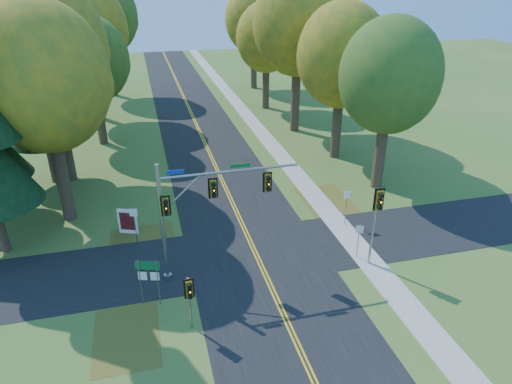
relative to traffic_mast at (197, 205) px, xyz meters
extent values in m
plane|color=#336022|center=(3.43, -0.70, -4.37)|extent=(160.00, 160.00, 0.00)
cube|color=black|center=(3.43, -0.70, -4.36)|extent=(8.00, 160.00, 0.02)
cube|color=black|center=(3.43, 1.30, -4.36)|extent=(60.00, 6.00, 0.02)
cube|color=gold|center=(3.33, -0.70, -4.34)|extent=(0.10, 160.00, 0.01)
cube|color=gold|center=(3.53, -0.70, -4.34)|extent=(0.10, 160.00, 0.01)
cube|color=#9E998E|center=(9.63, -0.70, -4.34)|extent=(1.60, 160.00, 0.06)
cube|color=brown|center=(-3.07, 3.30, -4.36)|extent=(4.00, 6.00, 0.00)
cube|color=brown|center=(10.23, 5.30, -4.36)|extent=(3.50, 8.00, 0.00)
cube|color=brown|center=(-4.07, -3.70, -4.36)|extent=(3.00, 5.00, 0.00)
cylinder|color=#38281C|center=(-7.77, 8.60, -0.99)|extent=(0.86, 0.86, 6.75)
ellipsoid|color=#B78418|center=(-7.77, 8.60, 5.18)|extent=(8.00, 8.00, 9.20)
sphere|color=#B78418|center=(-6.17, 9.80, 4.38)|extent=(4.80, 4.80, 4.80)
sphere|color=#B78418|center=(-9.17, 7.80, 5.98)|extent=(4.40, 4.40, 4.40)
cylinder|color=#38281C|center=(14.93, 8.00, -1.33)|extent=(0.83, 0.83, 6.08)
ellipsoid|color=#47651F|center=(14.93, 8.00, 4.23)|extent=(7.20, 7.20, 8.28)
sphere|color=#47651F|center=(16.37, 9.08, 3.51)|extent=(4.32, 4.32, 4.32)
sphere|color=#47651F|center=(13.67, 7.28, 4.95)|extent=(3.96, 3.96, 3.96)
cylinder|color=#38281C|center=(-8.37, 15.50, -0.65)|extent=(0.89, 0.89, 7.42)
ellipsoid|color=#B78418|center=(-8.37, 15.50, 6.07)|extent=(8.60, 8.60, 9.89)
sphere|color=#B78418|center=(-6.65, 16.79, 5.21)|extent=(5.16, 5.16, 5.16)
sphere|color=#B78418|center=(-9.88, 14.64, 6.93)|extent=(4.73, 4.73, 4.73)
cylinder|color=#38281C|center=(14.33, 14.80, -1.22)|extent=(0.84, 0.84, 6.30)
ellipsoid|color=#B78418|center=(14.33, 14.80, 4.59)|extent=(7.60, 7.60, 8.74)
sphere|color=#B78418|center=(15.85, 15.94, 3.83)|extent=(4.56, 4.56, 4.56)
sphere|color=#B78418|center=(13.00, 14.04, 5.35)|extent=(4.18, 4.18, 4.18)
cylinder|color=#38281C|center=(-6.17, 23.70, -1.55)|extent=(0.81, 0.81, 5.62)
ellipsoid|color=#47651F|center=(-6.17, 23.70, 3.64)|extent=(6.80, 6.80, 7.82)
sphere|color=#47651F|center=(-4.81, 24.72, 2.96)|extent=(4.08, 4.08, 4.08)
sphere|color=#47651F|center=(-7.36, 23.02, 4.32)|extent=(3.74, 3.74, 3.74)
cylinder|color=#38281C|center=(13.23, 22.90, -0.54)|extent=(0.90, 0.90, 7.65)
ellipsoid|color=#B78418|center=(13.23, 22.90, 6.36)|extent=(8.80, 8.80, 10.12)
sphere|color=#B78418|center=(14.99, 24.22, 5.48)|extent=(5.28, 5.28, 5.28)
sphere|color=#B78418|center=(11.69, 22.02, 7.24)|extent=(4.84, 4.84, 4.84)
cylinder|color=#38281C|center=(-6.77, 32.40, -0.88)|extent=(0.87, 0.87, 6.98)
ellipsoid|color=#B78418|center=(-6.77, 32.40, 5.48)|extent=(8.20, 8.20, 9.43)
sphere|color=#B78418|center=(-5.13, 33.63, 4.66)|extent=(4.92, 4.92, 4.92)
sphere|color=#B78418|center=(-8.21, 31.58, 6.30)|extent=(4.51, 4.51, 4.51)
cylinder|color=#38281C|center=(12.63, 32.10, -1.44)|extent=(0.82, 0.82, 5.85)
ellipsoid|color=#B78418|center=(12.63, 32.10, 3.93)|extent=(7.00, 7.00, 8.05)
sphere|color=#B78418|center=(14.03, 33.15, 3.23)|extent=(4.20, 4.20, 4.20)
sphere|color=#B78418|center=(11.40, 31.40, 4.63)|extent=(3.85, 3.85, 3.85)
cylinder|color=#38281C|center=(-5.57, 43.30, -0.77)|extent=(0.88, 0.88, 7.20)
ellipsoid|color=#47651F|center=(-5.57, 43.30, 5.77)|extent=(8.40, 8.40, 9.66)
sphere|color=#47651F|center=(-3.89, 44.56, 4.93)|extent=(5.04, 5.04, 5.04)
sphere|color=#47651F|center=(-7.04, 42.46, 6.61)|extent=(4.62, 4.62, 4.62)
cylinder|color=#38281C|center=(13.83, 42.80, -1.10)|extent=(0.85, 0.85, 6.53)
ellipsoid|color=#B78418|center=(13.83, 42.80, 4.89)|extent=(7.80, 7.80, 8.97)
sphere|color=#B78418|center=(15.39, 43.97, 4.11)|extent=(4.68, 4.68, 4.68)
sphere|color=#B78418|center=(12.46, 42.02, 5.67)|extent=(4.29, 4.29, 4.29)
cylinder|color=#38281C|center=(-11.07, 5.30, -2.75)|extent=(0.50, 0.50, 3.24)
cylinder|color=#38281C|center=(-9.57, 15.30, -2.66)|extent=(0.50, 0.50, 3.42)
cone|color=black|center=(-9.57, 15.30, 1.78)|extent=(5.60, 5.60, 5.45)
cone|color=black|center=(-9.57, 15.30, 5.67)|extent=(4.57, 4.57, 5.45)
cylinder|color=gray|center=(-1.85, 0.03, -0.97)|extent=(0.21, 0.21, 6.79)
cylinder|color=gray|center=(-1.85, 0.03, -4.22)|extent=(0.43, 0.43, 0.29)
cylinder|color=gray|center=(1.79, 0.06, 1.65)|extent=(7.28, 0.20, 0.14)
cylinder|color=gray|center=(-0.78, 0.04, 0.68)|extent=(2.19, 0.11, 2.01)
cylinder|color=gray|center=(0.87, 0.05, 1.47)|extent=(0.04, 0.04, 0.35)
cube|color=#72590C|center=(0.87, 0.05, 0.81)|extent=(0.33, 0.29, 0.97)
cube|color=black|center=(0.87, 0.05, 0.81)|extent=(0.50, 0.03, 1.14)
sphere|color=orange|center=(0.87, -0.17, 0.81)|extent=(0.17, 0.17, 0.17)
cylinder|color=black|center=(0.87, -0.17, 1.12)|extent=(0.23, 0.16, 0.23)
cylinder|color=black|center=(0.87, -0.17, 0.81)|extent=(0.23, 0.16, 0.23)
cylinder|color=black|center=(0.87, -0.17, 0.50)|extent=(0.23, 0.16, 0.23)
cylinder|color=gray|center=(3.78, 0.08, 1.47)|extent=(0.04, 0.04, 0.35)
cube|color=#72590C|center=(3.78, 0.08, 0.81)|extent=(0.33, 0.29, 0.97)
cube|color=black|center=(3.78, 0.08, 0.81)|extent=(0.50, 0.03, 1.14)
sphere|color=orange|center=(3.78, -0.14, 0.81)|extent=(0.17, 0.17, 0.17)
cylinder|color=black|center=(3.78, -0.14, 1.12)|extent=(0.23, 0.16, 0.23)
cylinder|color=black|center=(3.78, -0.14, 0.81)|extent=(0.23, 0.16, 0.23)
cylinder|color=black|center=(3.78, -0.14, 0.50)|extent=(0.23, 0.16, 0.23)
cube|color=#72590C|center=(-1.60, -0.12, 0.19)|extent=(0.33, 0.29, 0.97)
cube|color=black|center=(-1.60, -0.12, 0.19)|extent=(0.50, 0.03, 1.14)
sphere|color=orange|center=(-1.60, -0.34, 0.19)|extent=(0.17, 0.17, 0.17)
cylinder|color=black|center=(-1.60, -0.34, 0.50)|extent=(0.23, 0.16, 0.23)
cylinder|color=black|center=(-1.60, -0.34, 0.19)|extent=(0.23, 0.16, 0.23)
cylinder|color=black|center=(-1.60, -0.34, -0.12)|extent=(0.23, 0.16, 0.23)
cube|color=navy|center=(-0.97, 0.03, 1.92)|extent=(0.87, 0.05, 0.21)
cube|color=#0C5926|center=(2.33, 0.06, 1.92)|extent=(1.07, 0.05, 0.21)
cylinder|color=#93949B|center=(9.50, -1.43, -1.95)|extent=(0.13, 0.13, 4.84)
cube|color=#72590C|center=(9.47, -1.67, -0.08)|extent=(0.41, 0.37, 1.10)
cube|color=black|center=(9.47, -1.67, -0.08)|extent=(0.57, 0.10, 1.30)
sphere|color=orange|center=(9.44, -1.93, -0.08)|extent=(0.20, 0.20, 0.20)
cylinder|color=black|center=(9.44, -1.93, 0.28)|extent=(0.28, 0.20, 0.26)
cylinder|color=black|center=(9.44, -1.93, -0.08)|extent=(0.28, 0.20, 0.26)
cylinder|color=black|center=(9.44, -1.93, -0.43)|extent=(0.28, 0.20, 0.26)
cylinder|color=#92959A|center=(-1.07, -4.09, -2.93)|extent=(0.11, 0.11, 2.87)
cube|color=#72590C|center=(-1.06, -4.29, -1.95)|extent=(0.31, 0.28, 0.90)
cube|color=black|center=(-1.06, -4.29, -1.95)|extent=(0.47, 0.05, 1.06)
sphere|color=orange|center=(-1.05, -4.49, -1.95)|extent=(0.16, 0.16, 0.16)
cylinder|color=black|center=(-1.05, -4.49, -1.66)|extent=(0.22, 0.15, 0.21)
cylinder|color=black|center=(-1.05, -4.49, -1.95)|extent=(0.22, 0.15, 0.21)
cylinder|color=black|center=(-1.05, -4.49, -2.24)|extent=(0.22, 0.15, 0.21)
cylinder|color=gray|center=(-3.24, -1.78, -3.04)|extent=(0.05, 0.05, 2.65)
cylinder|color=gray|center=(-2.39, -2.05, -3.04)|extent=(0.05, 0.05, 2.65)
cube|color=#0C5529|center=(-2.81, -1.89, -2.03)|extent=(1.19, 0.41, 0.49)
cube|color=silver|center=(-2.81, -1.89, -2.03)|extent=(1.01, 0.32, 0.07)
cube|color=silver|center=(-3.10, -1.80, -2.65)|extent=(0.43, 0.17, 0.49)
cube|color=black|center=(-3.10, -1.80, -2.36)|extent=(0.42, 0.14, 0.09)
cube|color=silver|center=(-2.51, -1.98, -2.65)|extent=(0.43, 0.17, 0.49)
cube|color=black|center=(-2.51, -1.98, -2.36)|extent=(0.42, 0.14, 0.09)
cube|color=white|center=(-3.89, 5.59, -3.52)|extent=(1.19, 0.62, 1.68)
cube|color=maroon|center=(-3.92, 5.50, -3.48)|extent=(0.87, 0.37, 1.22)
cube|color=white|center=(-4.32, 5.77, -4.23)|extent=(0.10, 0.10, 0.28)
cube|color=white|center=(-3.45, 5.41, -4.23)|extent=(0.10, 0.10, 0.28)
cylinder|color=gray|center=(10.06, 3.15, -3.11)|extent=(0.06, 0.06, 2.52)
cube|color=white|center=(10.06, 3.13, -2.19)|extent=(0.48, 0.08, 0.52)
cylinder|color=gray|center=(9.08, -0.70, -3.23)|extent=(0.05, 0.05, 2.27)
cube|color=silver|center=(9.07, -0.72, -2.41)|extent=(0.42, 0.17, 0.46)
cylinder|color=gray|center=(-3.41, 4.22, -3.12)|extent=(0.06, 0.06, 2.49)
cube|color=white|center=(-3.41, 4.20, -2.22)|extent=(0.47, 0.14, 0.51)
camera|label=1|loc=(-2.26, -20.99, 10.90)|focal=32.00mm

